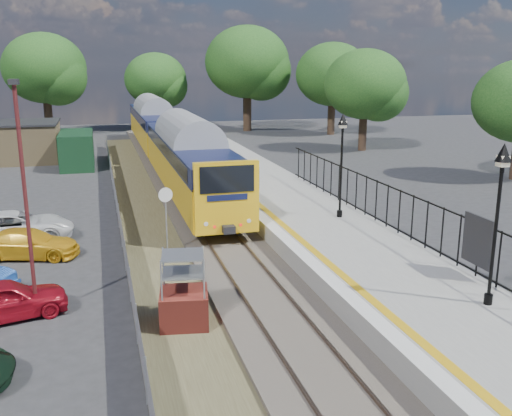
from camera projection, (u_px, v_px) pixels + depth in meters
name	position (u px, v px, depth m)	size (l,w,h in m)	color
ground	(263.00, 300.00, 18.75)	(120.00, 120.00, 0.00)	#2D2D30
track_bed	(198.00, 222.00, 27.65)	(5.90, 80.00, 0.29)	#473F38
platform	(301.00, 217.00, 27.21)	(5.00, 70.00, 0.90)	gray
platform_edge	(259.00, 211.00, 26.56)	(0.90, 70.00, 0.01)	silver
victorian_lamp_south	(500.00, 187.00, 15.39)	(0.44, 0.44, 4.60)	black
victorian_lamp_north	(342.00, 141.00, 24.68)	(0.44, 0.44, 4.60)	black
palisade_fence	(409.00, 215.00, 22.09)	(0.12, 26.00, 2.00)	black
wire_fence	(117.00, 206.00, 28.73)	(0.06, 52.00, 1.20)	#999EA3
outbuilding	(19.00, 143.00, 44.72)	(10.80, 10.10, 3.12)	#9C8358
tree_line	(159.00, 74.00, 56.74)	(56.80, 43.80, 11.88)	#332319
train	(167.00, 136.00, 42.23)	(2.82, 40.83, 3.51)	gold
brick_plinth	(184.00, 291.00, 16.65)	(1.60, 1.60, 2.26)	maroon
speed_sign	(166.00, 210.00, 22.45)	(0.57, 0.16, 2.86)	#999EA3
carpark_lamp	(24.00, 187.00, 16.54)	(0.25, 0.50, 7.13)	#551C1D
car_red	(4.00, 300.00, 17.18)	(1.48, 3.68, 1.25)	maroon
car_yellow	(28.00, 244.00, 22.75)	(1.61, 3.96, 1.15)	gold
car_white	(15.00, 227.00, 24.72)	(2.24, 4.87, 1.35)	white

